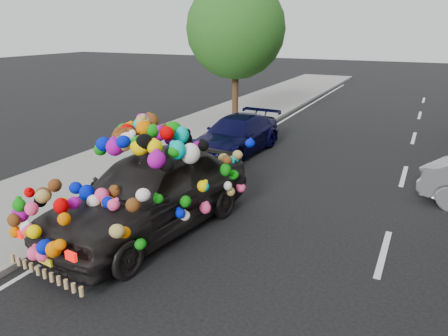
# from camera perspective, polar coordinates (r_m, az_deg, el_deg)

# --- Properties ---
(ground) EXTENTS (100.00, 100.00, 0.00)m
(ground) POSITION_cam_1_polar(r_m,az_deg,el_deg) (9.92, -1.06, -6.69)
(ground) COLOR black
(ground) RESTS_ON ground
(sidewalk) EXTENTS (4.00, 60.00, 0.12)m
(sidewalk) POSITION_cam_1_polar(r_m,az_deg,el_deg) (12.30, -19.30, -2.43)
(sidewalk) COLOR gray
(sidewalk) RESTS_ON ground
(kerb) EXTENTS (0.15, 60.00, 0.13)m
(kerb) POSITION_cam_1_polar(r_m,az_deg,el_deg) (11.07, -12.03, -4.04)
(kerb) COLOR gray
(kerb) RESTS_ON ground
(lane_markings) EXTENTS (6.00, 50.00, 0.01)m
(lane_markings) POSITION_cam_1_polar(r_m,az_deg,el_deg) (9.07, 20.11, -10.38)
(lane_markings) COLOR silver
(lane_markings) RESTS_ON ground
(tree_near_sidewalk) EXTENTS (4.20, 4.20, 6.13)m
(tree_near_sidewalk) POSITION_cam_1_polar(r_m,az_deg,el_deg) (19.22, 1.54, 17.69)
(tree_near_sidewalk) COLOR #332114
(tree_near_sidewalk) RESTS_ON ground
(plush_art_car) EXTENTS (3.11, 5.55, 2.37)m
(plush_art_car) POSITION_cam_1_polar(r_m,az_deg,el_deg) (9.09, -9.67, -0.97)
(plush_art_car) COLOR black
(plush_art_car) RESTS_ON ground
(navy_sedan) EXTENTS (2.07, 4.43, 1.25)m
(navy_sedan) POSITION_cam_1_polar(r_m,az_deg,el_deg) (14.83, 1.57, 4.31)
(navy_sedan) COLOR black
(navy_sedan) RESTS_ON ground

